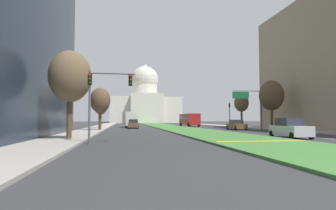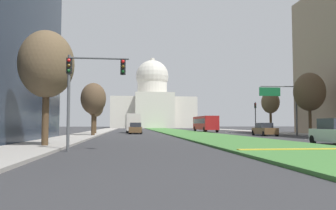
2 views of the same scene
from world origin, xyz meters
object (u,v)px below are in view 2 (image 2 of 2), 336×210
traffic_light_far_right (255,113)px  overhead_guide_sign (283,99)px  sedan_distant (136,129)px  street_tree_right_mid (309,92)px  city_bus (205,123)px  capitol_building (152,105)px  sedan_far_horizon (134,127)px  street_tree_left_mid (93,99)px  box_truck_delivery (133,123)px  street_tree_right_far (270,103)px  street_tree_left_near (47,65)px  traffic_light_near_left (85,81)px  sedan_midblock (264,130)px  street_tree_left_far (95,107)px

traffic_light_far_right → overhead_guide_sign: 13.37m
sedan_distant → traffic_light_far_right: bearing=9.0°
traffic_light_far_right → street_tree_right_mid: (1.23, -14.51, 2.17)m
overhead_guide_sign → city_bus: 22.03m
city_bus → sedan_distant: bearing=-140.1°
traffic_light_far_right → capitol_building: bearing=99.1°
sedan_distant → sedan_far_horizon: sedan_far_horizon is taller
street_tree_right_mid → overhead_guide_sign: bearing=155.4°
street_tree_left_mid → street_tree_right_mid: size_ratio=0.82×
box_truck_delivery → street_tree_right_far: bearing=-16.2°
overhead_guide_sign → street_tree_left_mid: bearing=178.7°
sedan_distant → overhead_guide_sign: bearing=-28.4°
street_tree_right_mid → sedan_distant: (-21.41, 11.33, -4.69)m
box_truck_delivery → street_tree_right_mid: bearing=-38.8°
box_truck_delivery → street_tree_left_near: bearing=-99.6°
street_tree_left_near → box_truck_delivery: size_ratio=1.15×
sedan_far_horizon → traffic_light_near_left: bearing=-94.1°
street_tree_right_far → sedan_far_horizon: bearing=143.4°
overhead_guide_sign → sedan_midblock: (-2.44, 0.26, -3.85)m
sedan_midblock → street_tree_right_mid: bearing=-16.4°
street_tree_left_mid → traffic_light_near_left: bearing=-84.9°
street_tree_left_far → box_truck_delivery: street_tree_left_far is taller
traffic_light_far_right → box_truck_delivery: 20.74m
sedan_midblock → street_tree_left_mid: bearing=179.3°
traffic_light_far_right → street_tree_left_near: bearing=-129.9°
capitol_building → sedan_far_horizon: size_ratio=7.09×
street_tree_right_mid → street_tree_left_far: 29.01m
sedan_far_horizon → sedan_midblock: bearing=-57.6°
traffic_light_near_left → street_tree_left_near: 4.43m
overhead_guide_sign → street_tree_right_far: street_tree_right_far is taller
sedan_distant → box_truck_delivery: bearing=92.7°
overhead_guide_sign → sedan_distant: size_ratio=1.42×
street_tree_left_far → street_tree_right_far: (27.21, 1.44, 1.01)m
traffic_light_far_right → city_bus: (-6.80, 8.01, -1.54)m
street_tree_left_mid → street_tree_left_far: street_tree_left_mid is taller
capitol_building → sedan_far_horizon: bearing=-97.2°
street_tree_right_far → city_bus: bearing=125.0°
sedan_distant → street_tree_right_mid: bearing=-27.9°
street_tree_left_mid → sedan_midblock: street_tree_left_mid is taller
sedan_far_horizon → street_tree_left_mid: bearing=-102.0°
traffic_light_near_left → sedan_far_horizon: bearing=85.9°
traffic_light_far_right → street_tree_left_mid: street_tree_left_mid is taller
sedan_midblock → sedan_distant: 18.85m
street_tree_right_far → sedan_midblock: 11.67m
street_tree_left_mid → city_bus: bearing=47.9°
street_tree_left_far → street_tree_right_far: size_ratio=0.80×
capitol_building → sedan_distant: bearing=-95.8°
street_tree_left_far → sedan_midblock: (21.99, -8.15, -3.13)m
capitol_building → street_tree_right_mid: size_ratio=4.03×
overhead_guide_sign → sedan_distant: overhead_guide_sign is taller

